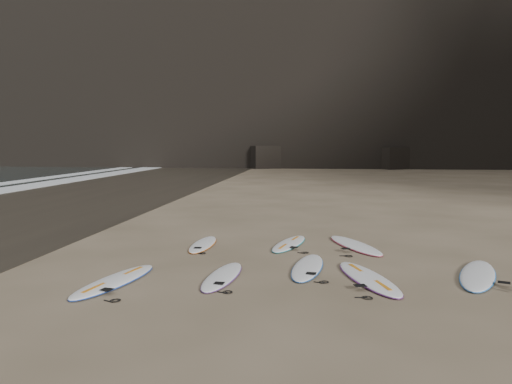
{
  "coord_description": "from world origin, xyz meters",
  "views": [
    {
      "loc": [
        -0.27,
        -10.58,
        2.82
      ],
      "look_at": [
        -1.82,
        2.65,
        1.5
      ],
      "focal_mm": 35.0,
      "sensor_mm": 36.0,
      "label": 1
    }
  ],
  "objects_px": {
    "surfboard_1": "(222,276)",
    "surfboard_7": "(355,245)",
    "surfboard_0": "(115,280)",
    "surfboard_3": "(368,278)",
    "surfboard_6": "(289,243)",
    "surfboard_5": "(203,244)",
    "surfboard_2": "(308,267)",
    "surfboard_4": "(478,274)"
  },
  "relations": [
    {
      "from": "surfboard_1",
      "to": "surfboard_7",
      "type": "relative_size",
      "value": 0.86
    },
    {
      "from": "surfboard_0",
      "to": "surfboard_3",
      "type": "distance_m",
      "value": 5.18
    },
    {
      "from": "surfboard_0",
      "to": "surfboard_6",
      "type": "height_order",
      "value": "surfboard_0"
    },
    {
      "from": "surfboard_1",
      "to": "surfboard_5",
      "type": "height_order",
      "value": "surfboard_1"
    },
    {
      "from": "surfboard_0",
      "to": "surfboard_3",
      "type": "xyz_separation_m",
      "value": [
        5.11,
        0.8,
        0.0
      ]
    },
    {
      "from": "surfboard_2",
      "to": "surfboard_7",
      "type": "bearing_deg",
      "value": 70.69
    },
    {
      "from": "surfboard_1",
      "to": "surfboard_2",
      "type": "xyz_separation_m",
      "value": [
        1.76,
        0.97,
        0.0
      ]
    },
    {
      "from": "surfboard_1",
      "to": "surfboard_6",
      "type": "height_order",
      "value": "surfboard_6"
    },
    {
      "from": "surfboard_0",
      "to": "surfboard_1",
      "type": "distance_m",
      "value": 2.19
    },
    {
      "from": "surfboard_3",
      "to": "surfboard_0",
      "type": "bearing_deg",
      "value": 171.65
    },
    {
      "from": "surfboard_1",
      "to": "surfboard_7",
      "type": "bearing_deg",
      "value": 54.42
    },
    {
      "from": "surfboard_0",
      "to": "surfboard_5",
      "type": "height_order",
      "value": "surfboard_0"
    },
    {
      "from": "surfboard_1",
      "to": "surfboard_3",
      "type": "relative_size",
      "value": 0.86
    },
    {
      "from": "surfboard_4",
      "to": "surfboard_6",
      "type": "relative_size",
      "value": 1.14
    },
    {
      "from": "surfboard_6",
      "to": "surfboard_5",
      "type": "bearing_deg",
      "value": -157.55
    },
    {
      "from": "surfboard_1",
      "to": "surfboard_4",
      "type": "height_order",
      "value": "surfboard_4"
    },
    {
      "from": "surfboard_7",
      "to": "surfboard_2",
      "type": "bearing_deg",
      "value": -138.16
    },
    {
      "from": "surfboard_2",
      "to": "surfboard_3",
      "type": "bearing_deg",
      "value": -25.45
    },
    {
      "from": "surfboard_6",
      "to": "surfboard_1",
      "type": "bearing_deg",
      "value": -95.25
    },
    {
      "from": "surfboard_0",
      "to": "surfboard_1",
      "type": "relative_size",
      "value": 1.14
    },
    {
      "from": "surfboard_4",
      "to": "surfboard_6",
      "type": "distance_m",
      "value": 5.0
    },
    {
      "from": "surfboard_1",
      "to": "surfboard_3",
      "type": "bearing_deg",
      "value": 8.4
    },
    {
      "from": "surfboard_1",
      "to": "surfboard_5",
      "type": "relative_size",
      "value": 1.04
    },
    {
      "from": "surfboard_5",
      "to": "surfboard_6",
      "type": "height_order",
      "value": "surfboard_6"
    },
    {
      "from": "surfboard_2",
      "to": "surfboard_7",
      "type": "relative_size",
      "value": 0.92
    },
    {
      "from": "surfboard_0",
      "to": "surfboard_3",
      "type": "bearing_deg",
      "value": 20.91
    },
    {
      "from": "surfboard_3",
      "to": "surfboard_6",
      "type": "xyz_separation_m",
      "value": [
        -1.8,
        3.36,
        -0.01
      ]
    },
    {
      "from": "surfboard_1",
      "to": "surfboard_7",
      "type": "xyz_separation_m",
      "value": [
        3.01,
        3.53,
        0.01
      ]
    },
    {
      "from": "surfboard_2",
      "to": "surfboard_4",
      "type": "distance_m",
      "value": 3.59
    },
    {
      "from": "surfboard_1",
      "to": "surfboard_6",
      "type": "bearing_deg",
      "value": 75.93
    },
    {
      "from": "surfboard_4",
      "to": "surfboard_6",
      "type": "xyz_separation_m",
      "value": [
        -4.12,
        2.84,
        -0.01
      ]
    },
    {
      "from": "surfboard_0",
      "to": "surfboard_1",
      "type": "xyz_separation_m",
      "value": [
        2.1,
        0.61,
        -0.01
      ]
    },
    {
      "from": "surfboard_1",
      "to": "surfboard_6",
      "type": "xyz_separation_m",
      "value": [
        1.22,
        3.55,
        0.0
      ]
    },
    {
      "from": "surfboard_4",
      "to": "surfboard_5",
      "type": "relative_size",
      "value": 1.21
    },
    {
      "from": "surfboard_4",
      "to": "surfboard_1",
      "type": "bearing_deg",
      "value": -152.63
    },
    {
      "from": "surfboard_1",
      "to": "surfboard_4",
      "type": "relative_size",
      "value": 0.85
    },
    {
      "from": "surfboard_3",
      "to": "surfboard_5",
      "type": "xyz_separation_m",
      "value": [
        -4.15,
        3.0,
        -0.01
      ]
    },
    {
      "from": "surfboard_2",
      "to": "surfboard_6",
      "type": "bearing_deg",
      "value": 108.61
    },
    {
      "from": "surfboard_2",
      "to": "surfboard_5",
      "type": "distance_m",
      "value": 3.65
    },
    {
      "from": "surfboard_4",
      "to": "surfboard_6",
      "type": "height_order",
      "value": "surfboard_4"
    },
    {
      "from": "surfboard_6",
      "to": "surfboard_7",
      "type": "relative_size",
      "value": 0.88
    },
    {
      "from": "surfboard_2",
      "to": "surfboard_3",
      "type": "height_order",
      "value": "surfboard_3"
    }
  ]
}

